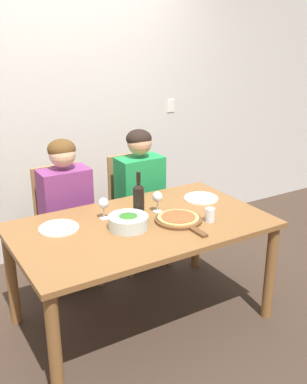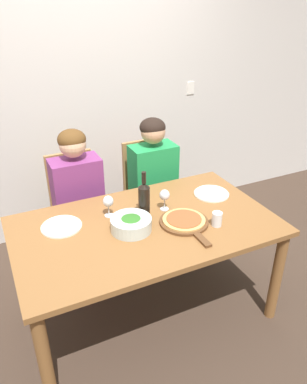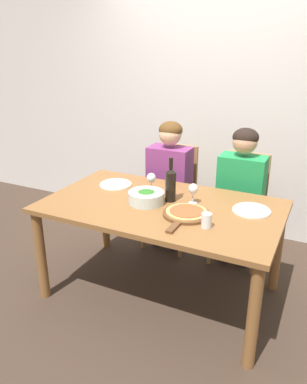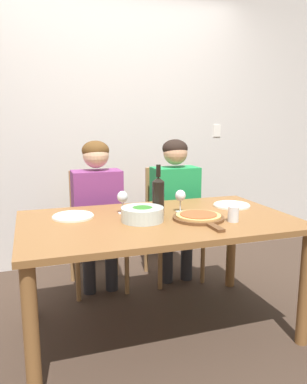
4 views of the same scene
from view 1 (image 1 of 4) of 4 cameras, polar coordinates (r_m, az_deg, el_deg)
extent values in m
plane|color=#3D2D23|center=(3.36, -1.40, -15.75)|extent=(40.00, 40.00, 0.00)
cube|color=silver|center=(4.02, -11.50, 10.84)|extent=(10.00, 0.05, 2.70)
cube|color=white|center=(4.50, 2.19, 10.87)|extent=(0.08, 0.01, 0.12)
cube|color=brown|center=(2.99, -1.52, -4.30)|extent=(1.69, 0.99, 0.04)
cylinder|color=brown|center=(2.58, -12.43, -19.08)|extent=(0.07, 0.07, 0.71)
cylinder|color=brown|center=(3.29, 14.57, -9.87)|extent=(0.07, 0.07, 0.71)
cylinder|color=brown|center=(3.28, -17.57, -10.33)|extent=(0.07, 0.07, 0.71)
cylinder|color=brown|center=(3.87, 5.44, -4.61)|extent=(0.07, 0.07, 0.71)
cube|color=#9E7042|center=(3.65, -10.89, -5.50)|extent=(0.42, 0.42, 0.04)
cube|color=#9E7042|center=(3.71, -12.24, -0.50)|extent=(0.38, 0.03, 0.52)
cylinder|color=#9E7042|center=(3.54, -12.46, -10.45)|extent=(0.04, 0.04, 0.40)
cylinder|color=#9E7042|center=(3.65, -6.77, -9.05)|extent=(0.04, 0.04, 0.40)
cylinder|color=#9E7042|center=(3.86, -14.35, -7.90)|extent=(0.04, 0.04, 0.40)
cylinder|color=#9E7042|center=(3.96, -9.10, -6.71)|extent=(0.04, 0.04, 0.40)
cube|color=#9E7042|center=(3.90, -1.83, -3.43)|extent=(0.42, 0.42, 0.04)
cube|color=#9E7042|center=(3.96, -3.26, 1.21)|extent=(0.38, 0.03, 0.52)
cylinder|color=#9E7042|center=(3.76, -2.90, -8.03)|extent=(0.04, 0.04, 0.40)
cylinder|color=#9E7042|center=(3.93, 2.01, -6.69)|extent=(0.04, 0.04, 0.40)
cylinder|color=#9E7042|center=(4.06, -5.47, -5.85)|extent=(0.04, 0.04, 0.40)
cylinder|color=#9E7042|center=(4.22, -0.82, -4.71)|extent=(0.04, 0.04, 0.40)
cylinder|color=#28282D|center=(3.65, -11.57, -9.07)|extent=(0.10, 0.10, 0.43)
cylinder|color=#28282D|center=(3.70, -8.93, -8.44)|extent=(0.10, 0.10, 0.43)
cube|color=#7A3370|center=(3.52, -11.08, -1.38)|extent=(0.38, 0.22, 0.54)
cylinder|color=#7A3370|center=(3.31, -12.65, -5.75)|extent=(0.07, 0.31, 0.14)
cylinder|color=#7A3370|center=(3.44, -6.34, -4.35)|extent=(0.07, 0.31, 0.14)
sphere|color=#DBAD89|center=(3.40, -11.51, 4.75)|extent=(0.20, 0.20, 0.20)
ellipsoid|color=#563819|center=(3.40, -11.61, 5.36)|extent=(0.21, 0.21, 0.15)
cylinder|color=#28282D|center=(3.88, -2.38, -6.79)|extent=(0.10, 0.10, 0.43)
cylinder|color=#28282D|center=(3.96, -0.08, -6.19)|extent=(0.10, 0.10, 0.43)
cube|color=#1E8C47|center=(3.78, -1.73, 0.48)|extent=(0.38, 0.22, 0.54)
cylinder|color=#1E8C47|center=(3.54, -2.56, -3.48)|extent=(0.07, 0.31, 0.14)
cylinder|color=#1E8C47|center=(3.73, 2.83, -2.21)|extent=(0.07, 0.31, 0.14)
sphere|color=tan|center=(3.66, -1.79, 6.24)|extent=(0.20, 0.20, 0.20)
ellipsoid|color=black|center=(3.66, -1.88, 6.80)|extent=(0.21, 0.21, 0.15)
cylinder|color=black|center=(3.03, -1.89, -1.39)|extent=(0.08, 0.08, 0.22)
cone|color=black|center=(2.98, -1.91, 0.84)|extent=(0.08, 0.08, 0.03)
cylinder|color=black|center=(2.97, -1.92, 1.84)|extent=(0.03, 0.03, 0.08)
cylinder|color=silver|center=(2.90, -3.22, -3.83)|extent=(0.26, 0.26, 0.09)
ellipsoid|color=#2D6B23|center=(2.90, -3.22, -3.75)|extent=(0.21, 0.21, 0.09)
cylinder|color=silver|center=(2.96, -11.93, -4.53)|extent=(0.26, 0.26, 0.01)
torus|color=silver|center=(2.96, -11.94, -4.42)|extent=(0.25, 0.25, 0.02)
cylinder|color=silver|center=(3.41, 6.05, -0.82)|extent=(0.26, 0.26, 0.01)
torus|color=silver|center=(3.41, 6.05, -0.72)|extent=(0.25, 0.25, 0.02)
cylinder|color=brown|center=(3.02, 3.16, -3.54)|extent=(0.32, 0.32, 0.02)
cube|color=brown|center=(2.85, 5.77, -5.10)|extent=(0.04, 0.14, 0.02)
cylinder|color=tan|center=(3.01, 3.17, -3.28)|extent=(0.28, 0.28, 0.01)
cylinder|color=#AD4C28|center=(3.01, 3.17, -3.14)|extent=(0.23, 0.23, 0.01)
cylinder|color=silver|center=(3.07, -6.30, -3.33)|extent=(0.06, 0.06, 0.01)
cylinder|color=silver|center=(3.06, -6.33, -2.63)|extent=(0.01, 0.01, 0.07)
ellipsoid|color=silver|center=(3.03, -6.38, -1.43)|extent=(0.07, 0.07, 0.08)
ellipsoid|color=maroon|center=(3.03, -6.37, -1.64)|extent=(0.06, 0.06, 0.03)
cylinder|color=silver|center=(3.17, 0.50, -2.47)|extent=(0.06, 0.06, 0.01)
cylinder|color=silver|center=(3.15, 0.50, -1.79)|extent=(0.01, 0.01, 0.07)
ellipsoid|color=silver|center=(3.13, 0.50, -0.62)|extent=(0.07, 0.07, 0.08)
ellipsoid|color=maroon|center=(3.13, 0.50, -0.83)|extent=(0.06, 0.06, 0.03)
cylinder|color=silver|center=(3.02, 7.18, -2.91)|extent=(0.07, 0.07, 0.09)
camera|label=2|loc=(0.73, 15.48, 27.98)|focal=35.00mm
camera|label=3|loc=(2.38, 56.26, 7.44)|focal=35.00mm
camera|label=4|loc=(0.89, 29.38, -26.71)|focal=35.00mm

